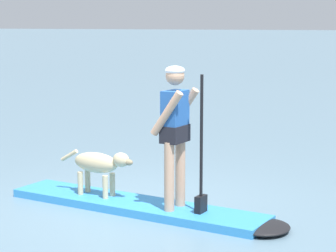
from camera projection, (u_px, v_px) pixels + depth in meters
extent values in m
plane|color=slate|center=(135.00, 209.00, 8.07)|extent=(400.00, 400.00, 0.00)
cube|color=#338CD8|center=(135.00, 205.00, 8.06)|extent=(3.48, 1.05, 0.10)
ellipsoid|color=black|center=(264.00, 227.00, 7.20)|extent=(0.63, 0.69, 0.10)
cylinder|color=tan|center=(180.00, 172.00, 7.82)|extent=(0.12, 0.12, 0.82)
cylinder|color=tan|center=(169.00, 177.00, 7.60)|extent=(0.12, 0.12, 0.82)
cube|color=black|center=(175.00, 134.00, 7.63)|extent=(0.26, 0.38, 0.20)
cube|color=#2659A5|center=(175.00, 116.00, 7.60)|extent=(0.24, 0.36, 0.59)
sphere|color=tan|center=(175.00, 76.00, 7.52)|extent=(0.22, 0.22, 0.22)
ellipsoid|color=white|center=(175.00, 71.00, 7.51)|extent=(0.23, 0.23, 0.11)
cylinder|color=tan|center=(183.00, 110.00, 7.75)|extent=(0.43, 0.14, 0.54)
cylinder|color=tan|center=(167.00, 113.00, 7.43)|extent=(0.43, 0.14, 0.54)
cylinder|color=black|center=(201.00, 145.00, 7.47)|extent=(0.04, 0.04, 1.61)
cube|color=black|center=(201.00, 204.00, 7.58)|extent=(0.10, 0.19, 0.20)
ellipsoid|color=#CCB78C|center=(96.00, 163.00, 8.29)|extent=(0.68, 0.29, 0.26)
ellipsoid|color=#CCB78C|center=(121.00, 160.00, 8.08)|extent=(0.24, 0.18, 0.18)
ellipsoid|color=gray|center=(128.00, 162.00, 8.03)|extent=(0.13, 0.09, 0.08)
cylinder|color=#CCB78C|center=(69.00, 155.00, 8.49)|extent=(0.27, 0.08, 0.18)
cylinder|color=#CCB78C|center=(112.00, 185.00, 8.30)|extent=(0.07, 0.07, 0.30)
cylinder|color=#CCB78C|center=(105.00, 187.00, 8.17)|extent=(0.07, 0.07, 0.30)
cylinder|color=#CCB78C|center=(88.00, 181.00, 8.50)|extent=(0.07, 0.07, 0.30)
cylinder|color=#CCB78C|center=(80.00, 183.00, 8.36)|extent=(0.07, 0.07, 0.30)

